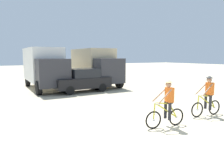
% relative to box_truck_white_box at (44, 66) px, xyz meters
% --- Properties ---
extents(ground_plane, '(120.00, 120.00, 0.00)m').
position_rel_box_truck_white_box_xyz_m(ground_plane, '(1.58, -11.68, -1.87)').
color(ground_plane, beige).
extents(box_truck_white_box, '(2.48, 6.79, 3.35)m').
position_rel_box_truck_white_box_xyz_m(box_truck_white_box, '(0.00, 0.00, 0.00)').
color(box_truck_white_box, white).
rests_on(box_truck_white_box, ground).
extents(box_truck_tan_camper, '(2.54, 6.81, 3.35)m').
position_rel_box_truck_white_box_xyz_m(box_truck_tan_camper, '(4.56, -0.09, 0.00)').
color(box_truck_tan_camper, '#CCB78E').
rests_on(box_truck_tan_camper, ground).
extents(sedan_parked, '(4.27, 1.92, 1.76)m').
position_rel_box_truck_white_box_xyz_m(sedan_parked, '(2.09, -3.02, -0.99)').
color(sedan_parked, black).
rests_on(sedan_parked, ground).
extents(cyclist_orange_shirt, '(1.72, 0.53, 1.82)m').
position_rel_box_truck_white_box_xyz_m(cyclist_orange_shirt, '(1.69, -12.13, -1.03)').
color(cyclist_orange_shirt, black).
rests_on(cyclist_orange_shirt, ground).
extents(cyclist_cowboy_hat, '(1.73, 0.52, 1.82)m').
position_rel_box_truck_white_box_xyz_m(cyclist_cowboy_hat, '(4.38, -11.96, -1.03)').
color(cyclist_cowboy_hat, black).
rests_on(cyclist_cowboy_hat, ground).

